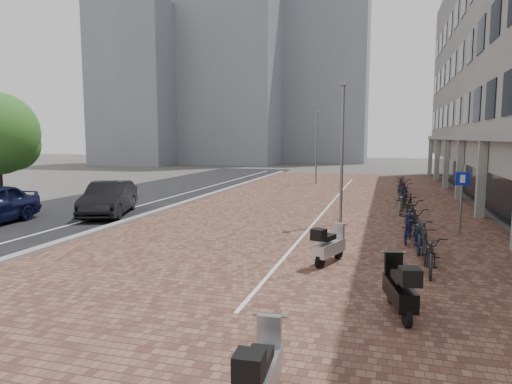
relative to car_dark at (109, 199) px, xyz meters
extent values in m
plane|color=#474442|center=(6.87, -6.25, -0.75)|extent=(140.00, 140.00, 0.00)
cube|color=brown|center=(8.87, 5.75, -0.74)|extent=(14.50, 42.00, 0.04)
cube|color=black|center=(-2.13, 5.75, -0.74)|extent=(8.00, 50.00, 0.03)
cube|color=gray|center=(1.77, 5.75, -0.68)|extent=(0.35, 42.00, 0.14)
cube|color=white|center=(-0.13, 5.75, -0.73)|extent=(0.12, 44.00, 0.00)
cube|color=white|center=(9.07, 5.75, -0.71)|extent=(0.10, 30.00, 0.00)
cube|color=black|center=(16.47, 9.75, 0.95)|extent=(0.15, 38.00, 3.20)
cube|color=gray|center=(16.27, 9.75, 2.70)|extent=(1.60, 38.00, 0.30)
cube|color=gray|center=(15.67, 3.75, 0.95)|extent=(0.35, 0.35, 3.40)
cube|color=gray|center=(15.67, 9.75, 0.95)|extent=(0.35, 0.35, 3.40)
cube|color=gray|center=(15.67, 15.75, 0.95)|extent=(0.35, 0.35, 3.40)
cube|color=gray|center=(15.67, 21.75, 0.95)|extent=(0.35, 0.35, 3.40)
cube|color=gray|center=(15.67, 27.75, 0.95)|extent=(0.35, 0.35, 3.40)
cube|color=gray|center=(-9.13, 41.75, 15.25)|extent=(14.00, 12.00, 32.00)
cube|color=gray|center=(2.87, 48.75, 12.25)|extent=(12.00, 10.00, 26.00)
cube|color=gray|center=(-19.13, 35.75, 9.25)|extent=(10.00, 10.00, 20.00)
imported|color=black|center=(0.00, 0.00, 0.00)|extent=(3.01, 4.82, 1.50)
cylinder|color=slate|center=(14.37, 0.00, 0.27)|extent=(0.07, 0.07, 2.04)
cube|color=#0D20B0|center=(14.37, -0.03, 1.25)|extent=(0.47, 0.10, 0.46)
cylinder|color=slate|center=(10.10, 0.65, 1.98)|extent=(0.12, 0.12, 5.47)
cylinder|color=slate|center=(6.74, 16.25, 1.94)|extent=(0.12, 0.12, 5.38)
sphere|color=#2F6322|center=(-4.98, -0.07, 2.36)|extent=(2.42, 2.42, 2.42)
imported|color=black|center=(12.96, -5.25, -0.23)|extent=(0.83, 2.02, 1.04)
imported|color=black|center=(12.87, -4.10, -0.22)|extent=(0.55, 1.76, 1.05)
imported|color=#131B36|center=(12.78, -2.95, -0.23)|extent=(0.71, 1.98, 1.04)
imported|color=#141739|center=(12.55, -1.80, -0.22)|extent=(0.77, 1.80, 1.05)
imported|color=black|center=(12.77, -0.65, -0.23)|extent=(1.09, 2.07, 1.04)
imported|color=black|center=(12.63, 0.50, -0.22)|extent=(0.54, 1.76, 1.05)
imported|color=black|center=(12.83, 1.65, -0.23)|extent=(0.83, 2.02, 1.04)
imported|color=black|center=(12.80, 2.80, -0.22)|extent=(0.66, 1.79, 1.05)
imported|color=#66645D|center=(12.50, 3.95, -0.23)|extent=(0.86, 2.03, 1.04)
imported|color=black|center=(12.51, 5.10, -0.22)|extent=(0.57, 1.77, 1.05)
imported|color=black|center=(12.68, 6.25, -0.23)|extent=(0.83, 2.02, 1.04)
imported|color=#151939|center=(12.65, 7.40, -0.22)|extent=(0.90, 1.81, 1.05)
imported|color=black|center=(12.85, 8.55, -0.23)|extent=(0.87, 2.03, 1.04)
imported|color=#471314|center=(12.66, 9.70, -0.22)|extent=(0.71, 1.79, 1.05)
imported|color=black|center=(12.78, 10.85, -0.23)|extent=(0.95, 2.05, 1.04)
imported|color=black|center=(12.71, 12.00, -0.22)|extent=(0.84, 1.81, 1.05)
imported|color=#57534F|center=(12.72, 13.15, -0.23)|extent=(0.97, 2.05, 1.04)
camera|label=1|loc=(11.80, -17.21, 2.67)|focal=31.65mm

